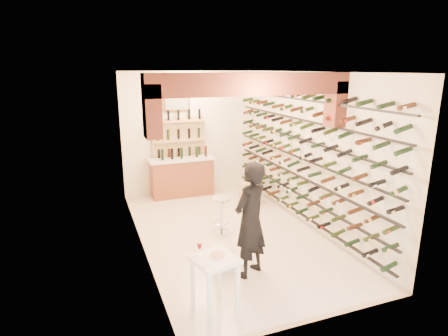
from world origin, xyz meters
name	(u,v)px	position (x,y,z in m)	size (l,w,h in m)	color
ground	(229,233)	(0.00, 0.00, 0.00)	(6.00, 6.00, 0.00)	silver
room_shell	(235,125)	(0.00, -0.26, 2.25)	(3.52, 6.02, 3.21)	white
wine_rack	(298,153)	(1.53, 0.00, 1.55)	(0.32, 5.70, 2.56)	black
back_counter	(182,176)	(-0.30, 2.65, 0.53)	(1.70, 0.62, 1.29)	brown
back_shelving	(179,150)	(-0.30, 2.89, 1.17)	(1.40, 0.31, 2.73)	tan
tasting_table	(214,267)	(-1.11, -2.29, 0.66)	(0.67, 0.67, 0.98)	white
white_stool	(222,258)	(-0.62, -1.29, 0.19)	(0.31, 0.31, 0.39)	white
person	(250,220)	(-0.27, -1.58, 0.94)	(0.69, 0.45, 1.89)	black
chrome_barstool	(221,212)	(-0.15, 0.08, 0.44)	(0.39, 0.39, 0.75)	silver
crate_lower	(250,199)	(1.10, 1.39, 0.13)	(0.45, 0.31, 0.27)	tan
crate_upper	(250,188)	(1.10, 1.39, 0.41)	(0.50, 0.34, 0.29)	tan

